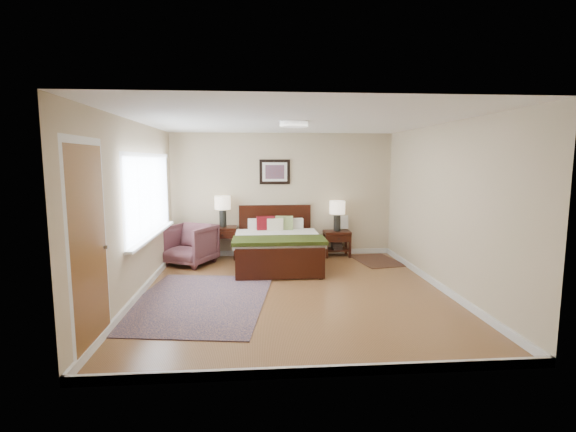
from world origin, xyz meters
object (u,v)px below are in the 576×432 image
(bed, at_px, (277,241))
(rug_persian, at_px, (199,301))
(nightstand_right, at_px, (337,240))
(lamp_right, at_px, (337,210))
(armchair, at_px, (189,245))
(nightstand_left, at_px, (223,233))
(lamp_left, at_px, (223,206))

(bed, distance_m, rug_persian, 2.28)
(nightstand_right, bearing_deg, lamp_right, 90.00)
(bed, relative_size, armchair, 2.28)
(nightstand_left, xyz_separation_m, armchair, (-0.60, -0.45, -0.13))
(nightstand_left, height_order, rug_persian, nightstand_left)
(rug_persian, bearing_deg, lamp_left, 94.94)
(nightstand_right, relative_size, armchair, 0.63)
(nightstand_right, xyz_separation_m, rug_persian, (-2.45, -2.59, -0.32))
(bed, bearing_deg, rug_persian, -122.17)
(lamp_right, bearing_deg, lamp_left, 180.00)
(nightstand_left, relative_size, lamp_left, 1.05)
(nightstand_left, bearing_deg, bed, -33.27)
(lamp_right, xyz_separation_m, armchair, (-2.90, -0.48, -0.56))
(lamp_right, bearing_deg, armchair, -170.66)
(rug_persian, bearing_deg, bed, 65.97)
(lamp_left, bearing_deg, armchair, -141.33)
(armchair, height_order, rug_persian, armchair)
(nightstand_right, relative_size, lamp_right, 0.87)
(rug_persian, bearing_deg, armchair, 110.12)
(bed, bearing_deg, armchair, 172.00)
(bed, height_order, lamp_right, lamp_right)
(bed, height_order, armchair, bed)
(lamp_left, relative_size, armchair, 0.73)
(nightstand_right, distance_m, armchair, 2.93)
(nightstand_left, distance_m, lamp_left, 0.55)
(nightstand_right, distance_m, rug_persian, 3.57)
(lamp_right, bearing_deg, nightstand_right, -90.00)
(armchair, relative_size, rug_persian, 0.33)
(nightstand_right, height_order, armchair, armchair)
(nightstand_right, bearing_deg, nightstand_left, -179.75)
(nightstand_right, xyz_separation_m, armchair, (-2.90, -0.46, 0.05))
(lamp_right, distance_m, armchair, 2.99)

